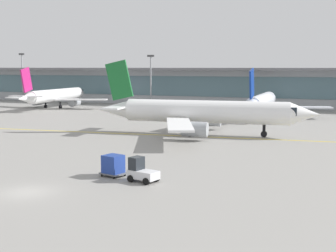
{
  "coord_description": "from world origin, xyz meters",
  "views": [
    {
      "loc": [
        23.39,
        -28.91,
        9.78
      ],
      "look_at": [
        3.75,
        20.57,
        3.0
      ],
      "focal_mm": 49.54,
      "sensor_mm": 36.0,
      "label": 1
    }
  ],
  "objects_px": {
    "gate_airplane_0": "(56,96)",
    "apron_light_mast_0": "(22,75)",
    "apron_light_mast_1": "(151,78)",
    "gate_airplane_1": "(261,102)",
    "baggage_tug": "(141,171)",
    "cargo_dolly_lead": "(113,165)",
    "taxiing_regional_jet": "(203,112)"
  },
  "relations": [
    {
      "from": "gate_airplane_0",
      "to": "taxiing_regional_jet",
      "type": "height_order",
      "value": "taxiing_regional_jet"
    },
    {
      "from": "gate_airplane_1",
      "to": "cargo_dolly_lead",
      "type": "relative_size",
      "value": 11.99
    },
    {
      "from": "taxiing_regional_jet",
      "to": "cargo_dolly_lead",
      "type": "xyz_separation_m",
      "value": [
        0.2,
        -27.79,
        -2.22
      ]
    },
    {
      "from": "cargo_dolly_lead",
      "to": "apron_light_mast_1",
      "type": "distance_m",
      "value": 74.71
    },
    {
      "from": "cargo_dolly_lead",
      "to": "apron_light_mast_1",
      "type": "relative_size",
      "value": 0.19
    },
    {
      "from": "taxiing_regional_jet",
      "to": "gate_airplane_1",
      "type": "bearing_deg",
      "value": 77.07
    },
    {
      "from": "gate_airplane_1",
      "to": "taxiing_regional_jet",
      "type": "bearing_deg",
      "value": 171.67
    },
    {
      "from": "taxiing_regional_jet",
      "to": "baggage_tug",
      "type": "xyz_separation_m",
      "value": [
        3.36,
        -28.59,
        -2.38
      ]
    },
    {
      "from": "gate_airplane_1",
      "to": "cargo_dolly_lead",
      "type": "bearing_deg",
      "value": 175.16
    },
    {
      "from": "cargo_dolly_lead",
      "to": "apron_light_mast_0",
      "type": "bearing_deg",
      "value": 147.57
    },
    {
      "from": "baggage_tug",
      "to": "apron_light_mast_0",
      "type": "xyz_separation_m",
      "value": [
        -72.16,
        74.0,
        6.66
      ]
    },
    {
      "from": "cargo_dolly_lead",
      "to": "apron_light_mast_1",
      "type": "height_order",
      "value": "apron_light_mast_1"
    },
    {
      "from": "gate_airplane_1",
      "to": "cargo_dolly_lead",
      "type": "distance_m",
      "value": 55.97
    },
    {
      "from": "apron_light_mast_0",
      "to": "apron_light_mast_1",
      "type": "relative_size",
      "value": 1.07
    },
    {
      "from": "gate_airplane_0",
      "to": "baggage_tug",
      "type": "height_order",
      "value": "gate_airplane_0"
    },
    {
      "from": "apron_light_mast_0",
      "to": "apron_light_mast_1",
      "type": "height_order",
      "value": "apron_light_mast_0"
    },
    {
      "from": "gate_airplane_0",
      "to": "cargo_dolly_lead",
      "type": "distance_m",
      "value": 74.42
    },
    {
      "from": "gate_airplane_0",
      "to": "apron_light_mast_1",
      "type": "distance_m",
      "value": 23.53
    },
    {
      "from": "gate_airplane_1",
      "to": "taxiing_regional_jet",
      "type": "relative_size",
      "value": 0.88
    },
    {
      "from": "gate_airplane_1",
      "to": "baggage_tug",
      "type": "height_order",
      "value": "gate_airplane_1"
    },
    {
      "from": "gate_airplane_0",
      "to": "apron_light_mast_0",
      "type": "height_order",
      "value": "apron_light_mast_0"
    },
    {
      "from": "cargo_dolly_lead",
      "to": "gate_airplane_1",
      "type": "bearing_deg",
      "value": 101.13
    },
    {
      "from": "baggage_tug",
      "to": "apron_light_mast_0",
      "type": "distance_m",
      "value": 103.57
    },
    {
      "from": "gate_airplane_0",
      "to": "taxiing_regional_jet",
      "type": "xyz_separation_m",
      "value": [
        46.65,
        -30.0,
        0.33
      ]
    },
    {
      "from": "apron_light_mast_0",
      "to": "apron_light_mast_1",
      "type": "xyz_separation_m",
      "value": [
        42.15,
        -3.73,
        -0.48
      ]
    },
    {
      "from": "gate_airplane_0",
      "to": "apron_light_mast_1",
      "type": "height_order",
      "value": "apron_light_mast_1"
    },
    {
      "from": "taxiing_regional_jet",
      "to": "cargo_dolly_lead",
      "type": "relative_size",
      "value": 13.55
    },
    {
      "from": "gate_airplane_1",
      "to": "taxiing_regional_jet",
      "type": "xyz_separation_m",
      "value": [
        -3.26,
        -28.07,
        0.37
      ]
    },
    {
      "from": "gate_airplane_0",
      "to": "apron_light_mast_1",
      "type": "xyz_separation_m",
      "value": [
        20.01,
        11.68,
        4.12
      ]
    },
    {
      "from": "gate_airplane_1",
      "to": "apron_light_mast_1",
      "type": "bearing_deg",
      "value": 63.83
    },
    {
      "from": "cargo_dolly_lead",
      "to": "baggage_tug",
      "type": "bearing_deg",
      "value": -0.0
    },
    {
      "from": "gate_airplane_0",
      "to": "apron_light_mast_0",
      "type": "xyz_separation_m",
      "value": [
        -22.14,
        15.41,
        4.61
      ]
    }
  ]
}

